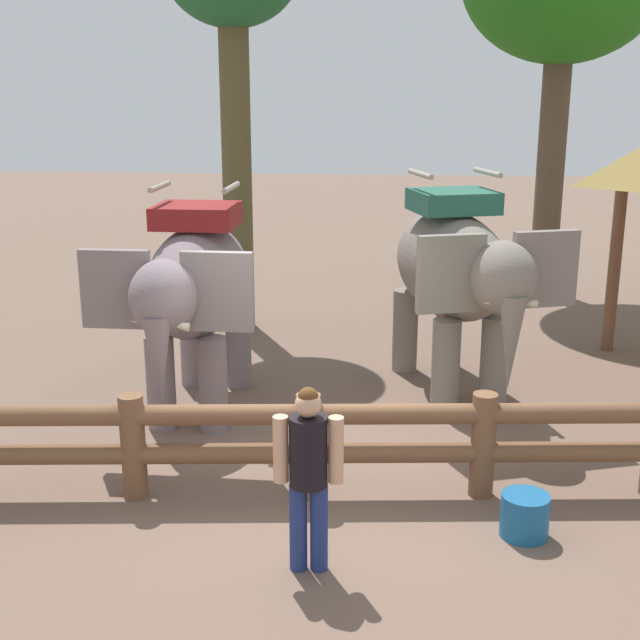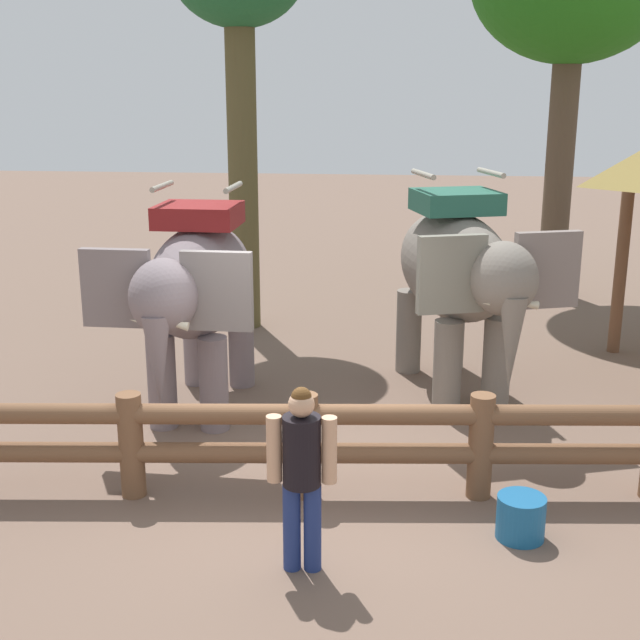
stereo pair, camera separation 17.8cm
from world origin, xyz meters
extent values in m
plane|color=brown|center=(0.00, 0.00, 0.00)|extent=(60.00, 60.00, 0.00)
cylinder|color=brown|center=(-1.68, -0.19, 0.53)|extent=(0.24, 0.24, 1.05)
cylinder|color=brown|center=(0.00, -0.04, 0.53)|extent=(0.24, 0.24, 1.05)
cylinder|color=brown|center=(1.68, 0.12, 0.53)|extent=(0.24, 0.24, 1.05)
cylinder|color=brown|center=(0.00, -0.04, 0.45)|extent=(6.73, 0.82, 0.20)
cylinder|color=brown|center=(0.00, -0.04, 0.85)|extent=(6.73, 0.82, 0.20)
cylinder|color=slate|center=(-1.25, 1.51, 0.56)|extent=(0.33, 0.33, 1.12)
cylinder|color=slate|center=(-1.86, 1.52, 0.56)|extent=(0.33, 0.33, 1.12)
cylinder|color=slate|center=(-1.21, 3.01, 0.56)|extent=(0.33, 0.33, 1.12)
cylinder|color=slate|center=(-1.83, 3.02, 0.56)|extent=(0.33, 0.33, 1.12)
ellipsoid|color=slate|center=(-1.54, 2.26, 1.60)|extent=(1.17, 2.53, 1.30)
ellipsoid|color=slate|center=(-1.57, 0.78, 1.77)|extent=(0.73, 0.85, 0.80)
cube|color=slate|center=(-1.03, 0.87, 1.81)|extent=(0.75, 0.13, 0.84)
cube|color=gray|center=(-2.11, 0.90, 1.81)|extent=(0.75, 0.13, 0.84)
cone|color=slate|center=(-1.58, 0.49, 1.13)|extent=(0.30, 0.30, 1.02)
cone|color=beige|center=(-1.43, 0.57, 1.54)|extent=(0.34, 0.10, 0.14)
cone|color=beige|center=(-1.72, 0.57, 1.54)|extent=(0.34, 0.10, 0.14)
cube|color=maroon|center=(-1.54, 2.26, 2.39)|extent=(0.97, 0.86, 0.26)
cylinder|color=#A59E8C|center=(-1.11, 2.26, 2.72)|extent=(0.08, 0.75, 0.07)
cylinder|color=#A59E8C|center=(-1.96, 2.27, 2.72)|extent=(0.08, 0.75, 0.07)
cylinder|color=gray|center=(2.06, 2.52, 0.58)|extent=(0.35, 0.35, 1.15)
cylinder|color=gray|center=(1.45, 2.33, 0.58)|extent=(0.35, 0.35, 1.15)
cylinder|color=gray|center=(1.59, 4.01, 0.58)|extent=(0.35, 0.35, 1.15)
cylinder|color=gray|center=(0.99, 3.82, 0.58)|extent=(0.35, 0.35, 1.15)
ellipsoid|color=gray|center=(1.52, 3.17, 1.66)|extent=(1.88, 2.82, 1.35)
ellipsoid|color=gray|center=(1.98, 1.70, 1.83)|extent=(0.96, 1.05, 0.82)
cube|color=gray|center=(2.49, 1.97, 1.88)|extent=(0.77, 0.34, 0.87)
cube|color=gray|center=(1.42, 1.64, 1.88)|extent=(0.77, 0.34, 0.87)
cone|color=gray|center=(2.07, 1.41, 1.17)|extent=(0.31, 0.31, 1.06)
cone|color=beige|center=(2.19, 1.54, 1.59)|extent=(0.36, 0.20, 0.15)
cone|color=beige|center=(1.90, 1.45, 1.59)|extent=(0.36, 0.20, 0.15)
cube|color=#245E4A|center=(1.52, 3.17, 2.47)|extent=(1.20, 1.12, 0.27)
cylinder|color=#A59E8C|center=(1.94, 3.30, 2.81)|extent=(0.30, 0.76, 0.07)
cylinder|color=#A59E8C|center=(1.10, 3.04, 2.81)|extent=(0.30, 0.76, 0.07)
cylinder|color=navy|center=(0.21, -1.33, 0.38)|extent=(0.15, 0.15, 0.77)
cylinder|color=navy|center=(0.04, -1.33, 0.38)|extent=(0.15, 0.15, 0.77)
cylinder|color=black|center=(0.12, -1.33, 1.06)|extent=(0.32, 0.32, 0.59)
cylinder|color=tan|center=(0.34, -1.32, 1.07)|extent=(0.12, 0.12, 0.56)
cylinder|color=tan|center=(-0.10, -1.34, 1.07)|extent=(0.12, 0.12, 0.56)
sphere|color=tan|center=(0.12, -1.33, 1.46)|extent=(0.21, 0.21, 0.21)
sphere|color=#593819|center=(0.12, -1.33, 1.52)|extent=(0.17, 0.17, 0.17)
cylinder|color=brown|center=(4.06, 5.01, 1.30)|extent=(0.18, 0.18, 2.60)
cylinder|color=brown|center=(3.69, 8.64, 2.37)|extent=(0.51, 0.51, 4.73)
cylinder|color=brown|center=(-1.68, 5.85, 2.49)|extent=(0.47, 0.47, 4.99)
cylinder|color=#19598C|center=(1.98, -0.64, 0.20)|extent=(0.43, 0.43, 0.39)
camera|label=1|loc=(0.72, -7.55, 3.90)|focal=47.71mm
camera|label=2|loc=(0.90, -7.53, 3.90)|focal=47.71mm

